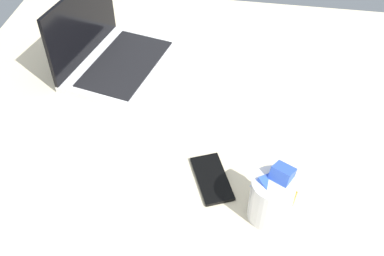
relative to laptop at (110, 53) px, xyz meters
The scene contains 4 objects.
bed_mattress 55.88cm from the laptop, 148.65° to the right, with size 180.00×140.00×18.00cm, color beige.
laptop is the anchor object (origin of this frame).
snack_cup 65.85cm from the laptop, 133.44° to the right, with size 9.83×9.78×13.84cm.
cell_phone 51.46cm from the laptop, 137.67° to the right, with size 6.80×14.00×0.80cm, color black.
Camera 1 is at (-57.02, -12.18, 100.19)cm, focal length 42.66 mm.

